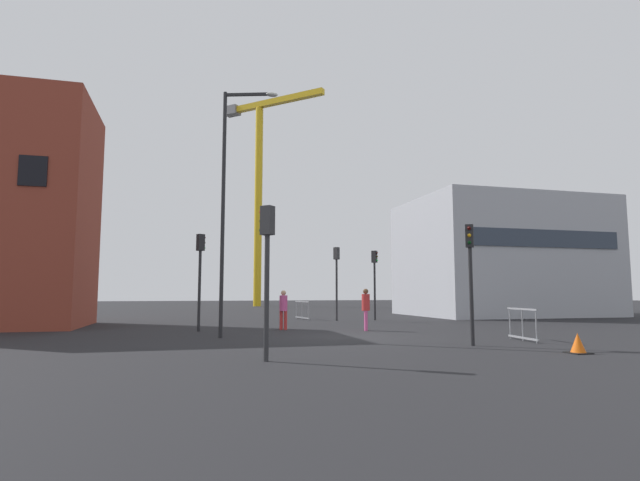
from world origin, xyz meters
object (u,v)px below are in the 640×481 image
(streetlamp_tall, at_px, (229,192))
(traffic_light_crosswalk, at_px, (375,273))
(traffic_cone_striped, at_px, (578,344))
(traffic_light_near, at_px, (470,263))
(pedestrian_walking, at_px, (283,307))
(traffic_light_island, at_px, (200,266))
(construction_crane, at_px, (260,173))
(pedestrian_waiting, at_px, (366,306))
(traffic_light_corner, at_px, (267,255))
(traffic_light_far, at_px, (336,271))

(streetlamp_tall, relative_size, traffic_light_crosswalk, 2.25)
(traffic_cone_striped, bearing_deg, streetlamp_tall, 140.81)
(streetlamp_tall, bearing_deg, traffic_cone_striped, -39.19)
(traffic_light_near, xyz_separation_m, pedestrian_walking, (-4.35, 7.84, -1.51))
(traffic_light_island, bearing_deg, pedestrian_walking, 0.68)
(streetlamp_tall, relative_size, traffic_cone_striped, 16.93)
(construction_crane, relative_size, traffic_light_island, 6.10)
(traffic_light_near, bearing_deg, traffic_light_crosswalk, 81.12)
(pedestrian_walking, xyz_separation_m, pedestrian_waiting, (3.27, -1.39, 0.04))
(traffic_light_corner, distance_m, traffic_light_far, 16.87)
(construction_crane, xyz_separation_m, traffic_cone_striped, (2.16, -46.80, -15.41))
(traffic_light_far, bearing_deg, traffic_light_corner, -112.23)
(traffic_light_crosswalk, bearing_deg, traffic_light_island, -149.09)
(traffic_light_corner, bearing_deg, streetlamp_tall, 93.89)
(traffic_light_crosswalk, height_order, traffic_light_near, traffic_light_crosswalk)
(construction_crane, distance_m, pedestrian_walking, 39.57)
(streetlamp_tall, height_order, traffic_light_far, streetlamp_tall)
(traffic_light_island, distance_m, pedestrian_waiting, 7.16)
(traffic_light_crosswalk, bearing_deg, streetlamp_tall, -134.95)
(traffic_light_corner, relative_size, traffic_light_island, 0.91)
(traffic_light_far, bearing_deg, pedestrian_walking, -125.06)
(traffic_light_crosswalk, bearing_deg, traffic_light_corner, -119.13)
(construction_crane, bearing_deg, pedestrian_waiting, -90.85)
(traffic_light_far, relative_size, pedestrian_waiting, 2.38)
(traffic_light_far, bearing_deg, traffic_light_island, -142.22)
(pedestrian_waiting, bearing_deg, streetlamp_tall, -163.07)
(traffic_light_crosswalk, bearing_deg, pedestrian_waiting, -113.71)
(pedestrian_waiting, height_order, traffic_cone_striped, pedestrian_waiting)
(construction_crane, xyz_separation_m, pedestrian_waiting, (-0.56, -37.94, -14.63))
(traffic_light_near, distance_m, pedestrian_waiting, 6.70)
(traffic_light_island, xyz_separation_m, traffic_cone_striped, (9.55, -10.20, -2.46))
(traffic_light_far, xyz_separation_m, pedestrian_walking, (-4.17, -5.94, -1.81))
(streetlamp_tall, height_order, pedestrian_walking, streetlamp_tall)
(construction_crane, height_order, traffic_cone_striped, construction_crane)
(traffic_light_corner, distance_m, traffic_light_near, 6.81)
(traffic_cone_striped, bearing_deg, traffic_light_corner, 175.97)
(traffic_light_near, bearing_deg, traffic_light_island, 135.40)
(construction_crane, relative_size, pedestrian_waiting, 14.01)
(traffic_light_island, bearing_deg, traffic_light_crosswalk, 30.91)
(traffic_light_crosswalk, xyz_separation_m, traffic_cone_striped, (-0.51, -16.23, -2.46))
(traffic_light_crosswalk, bearing_deg, traffic_light_near, -98.88)
(traffic_light_far, bearing_deg, traffic_light_crosswalk, 0.95)
(construction_crane, xyz_separation_m, traffic_light_corner, (-6.05, -46.22, -13.17))
(traffic_light_island, bearing_deg, pedestrian_waiting, -11.18)
(traffic_light_near, relative_size, traffic_cone_striped, 6.89)
(traffic_light_crosswalk, distance_m, pedestrian_waiting, 8.23)
(traffic_light_crosswalk, bearing_deg, traffic_light_far, -179.05)
(construction_crane, relative_size, streetlamp_tall, 2.72)
(streetlamp_tall, distance_m, pedestrian_waiting, 7.50)
(streetlamp_tall, height_order, traffic_light_near, streetlamp_tall)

